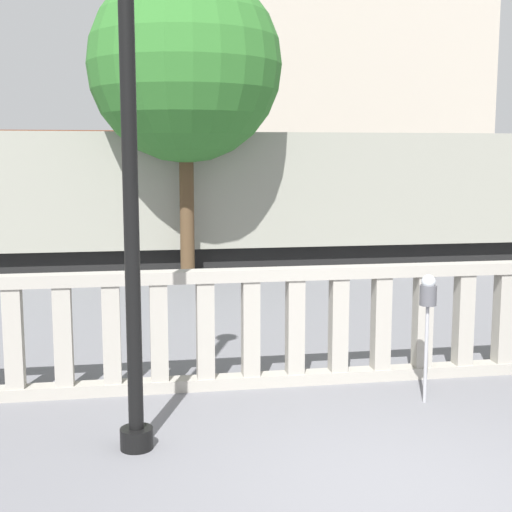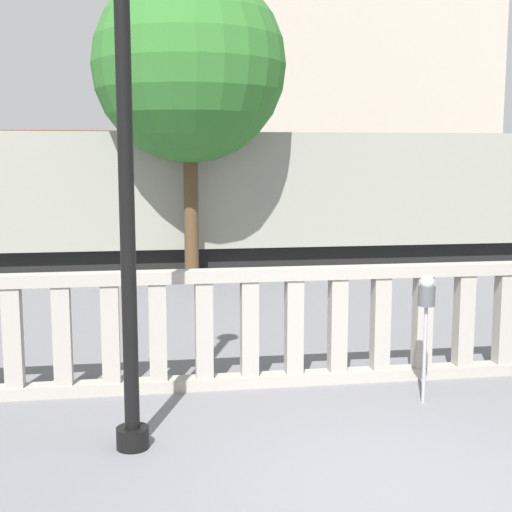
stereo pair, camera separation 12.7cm
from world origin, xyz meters
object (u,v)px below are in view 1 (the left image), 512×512
Objects in this scene: lamppost at (129,148)px; parking_meter at (428,299)px; train_near at (347,194)px; train_far at (45,171)px; tree_left at (185,66)px.

parking_meter is (3.18, 0.74, -1.63)m from lamppost.
train_far is (-9.52, 16.83, 0.28)m from train_near.
tree_left reaches higher than lamppost.
train_far is at bearing 105.61° from tree_left.
lamppost is 9.80m from tree_left.
train_near is 0.63× the size of train_far.
parking_meter is at bearing -77.37° from tree_left.
tree_left is (1.20, 9.54, 1.86)m from lamppost.
train_far is (-7.19, 27.48, 0.84)m from parking_meter.
train_near is at bearing 64.25° from lamppost.
train_far is at bearing 119.49° from train_near.
tree_left reaches higher than parking_meter.
train_near is at bearing -60.51° from train_far.
lamppost is 0.76× the size of tree_left.
lamppost is at bearing -166.82° from parking_meter.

